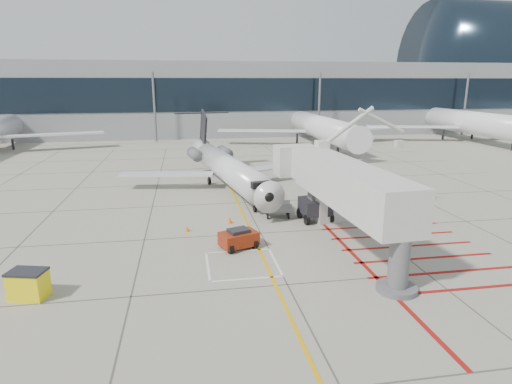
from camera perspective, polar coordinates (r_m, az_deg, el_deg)
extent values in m
plane|color=#9C9886|center=(26.66, 2.16, -8.42)|extent=(260.00, 260.00, 0.00)
cone|color=orange|center=(30.98, -9.18, -4.82)|extent=(0.33, 0.33, 0.45)
cone|color=#FF650D|center=(32.38, -3.54, -3.70)|extent=(0.40, 0.40, 0.55)
cube|color=gray|center=(95.29, -0.44, 12.49)|extent=(180.00, 28.00, 14.00)
cube|color=black|center=(81.42, 1.16, 12.84)|extent=(180.00, 0.10, 6.00)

